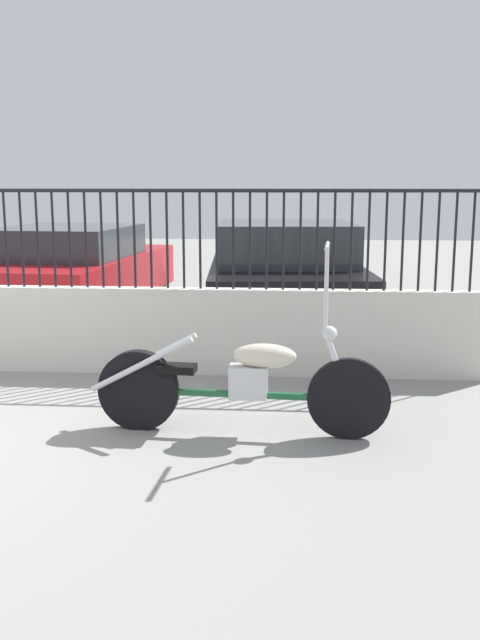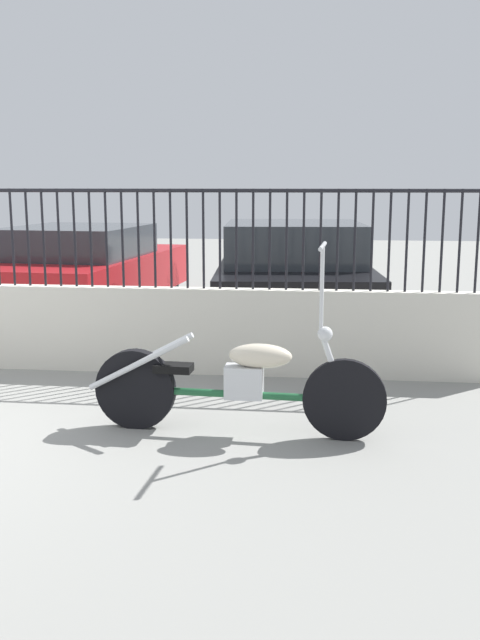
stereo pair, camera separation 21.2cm
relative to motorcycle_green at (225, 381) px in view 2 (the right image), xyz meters
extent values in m
cylinder|color=black|center=(-2.35, 1.70, 0.92)|extent=(0.02, 0.02, 0.95)
cylinder|color=black|center=(-2.19, 1.70, 0.92)|extent=(0.02, 0.02, 0.95)
cylinder|color=black|center=(-2.03, 1.70, 0.92)|extent=(0.02, 0.02, 0.95)
cylinder|color=black|center=(-1.87, 1.70, 0.92)|extent=(0.02, 0.02, 0.95)
cylinder|color=black|center=(-1.71, 1.70, 0.92)|extent=(0.02, 0.02, 0.95)
cylinder|color=black|center=(-1.55, 1.70, 0.92)|extent=(0.02, 0.02, 0.95)
cylinder|color=black|center=(-1.39, 1.70, 0.92)|extent=(0.02, 0.02, 0.95)
cylinder|color=black|center=(-1.23, 1.70, 0.92)|extent=(0.02, 0.02, 0.95)
cylinder|color=black|center=(-1.07, 1.70, 0.92)|extent=(0.02, 0.02, 0.95)
cylinder|color=black|center=(-0.91, 1.70, 0.92)|extent=(0.02, 0.02, 0.95)
cylinder|color=black|center=(-0.75, 1.70, 0.92)|extent=(0.02, 0.02, 0.95)
cylinder|color=black|center=(-0.60, 1.70, 0.92)|extent=(0.02, 0.02, 0.95)
cylinder|color=black|center=(-0.44, 1.70, 0.92)|extent=(0.02, 0.02, 0.95)
cylinder|color=black|center=(-0.28, 1.70, 0.92)|extent=(0.02, 0.02, 0.95)
cylinder|color=black|center=(-0.12, 1.70, 0.92)|extent=(0.02, 0.02, 0.95)
cylinder|color=black|center=(0.04, 1.70, 0.92)|extent=(0.02, 0.02, 0.95)
cylinder|color=black|center=(0.20, 1.70, 0.92)|extent=(0.02, 0.02, 0.95)
cylinder|color=black|center=(0.36, 1.70, 0.92)|extent=(0.02, 0.02, 0.95)
cylinder|color=black|center=(0.52, 1.70, 0.92)|extent=(0.02, 0.02, 0.95)
cylinder|color=black|center=(0.68, 1.70, 0.92)|extent=(0.02, 0.02, 0.95)
cylinder|color=black|center=(0.84, 1.70, 0.92)|extent=(0.02, 0.02, 0.95)
cylinder|color=black|center=(1.00, 1.70, 0.92)|extent=(0.02, 0.02, 0.95)
cylinder|color=black|center=(1.16, 1.70, 0.92)|extent=(0.02, 0.02, 0.95)
cylinder|color=black|center=(1.31, 1.70, 0.92)|extent=(0.02, 0.02, 0.95)
cylinder|color=black|center=(1.47, 1.70, 0.92)|extent=(0.02, 0.02, 0.95)
cylinder|color=black|center=(1.63, 1.70, 0.92)|extent=(0.02, 0.02, 0.95)
cylinder|color=black|center=(1.79, 1.70, 0.92)|extent=(0.02, 0.02, 0.95)
cylinder|color=black|center=(1.95, 1.70, 0.92)|extent=(0.02, 0.02, 0.95)
cylinder|color=black|center=(2.11, 1.70, 0.92)|extent=(0.02, 0.02, 0.95)
cylinder|color=black|center=(0.88, -0.05, -0.09)|extent=(0.61, 0.09, 0.60)
cylinder|color=black|center=(-0.69, 0.04, -0.09)|extent=(0.62, 0.13, 0.62)
cylinder|color=#1E5933|center=(0.09, -0.01, -0.09)|extent=(1.45, 0.14, 0.06)
cube|color=silver|center=(0.14, -0.01, 0.01)|extent=(0.28, 0.18, 0.24)
ellipsoid|color=beige|center=(0.26, -0.02, 0.21)|extent=(0.48, 0.23, 0.18)
cube|color=black|center=(-0.39, 0.02, 0.09)|extent=(0.29, 0.18, 0.06)
cylinder|color=silver|center=(0.79, -0.05, 0.16)|extent=(0.22, 0.06, 0.51)
sphere|color=silver|center=(0.73, -0.04, 0.39)|extent=(0.11, 0.11, 0.11)
cylinder|color=silver|center=(0.70, -0.04, 0.71)|extent=(0.03, 0.03, 0.61)
cylinder|color=silver|center=(0.70, -0.04, 1.01)|extent=(0.06, 0.52, 0.03)
cylinder|color=silver|center=(-0.65, -0.03, 0.13)|extent=(0.79, 0.09, 0.44)
cylinder|color=silver|center=(-0.64, 0.11, 0.13)|extent=(0.79, 0.09, 0.44)
cylinder|color=black|center=(-3.42, 6.07, -0.08)|extent=(0.16, 0.65, 0.64)
cylinder|color=black|center=(-1.68, 5.92, -0.08)|extent=(0.16, 0.65, 0.64)
cylinder|color=black|center=(-1.90, 3.39, -0.08)|extent=(0.16, 0.65, 0.64)
cube|color=#AD191E|center=(-2.66, 4.73, 0.15)|extent=(2.19, 4.24, 0.61)
cube|color=#2D3338|center=(-2.68, 4.53, 0.66)|extent=(1.83, 2.10, 0.42)
cylinder|color=black|center=(-0.63, 5.23, -0.08)|extent=(0.16, 0.65, 0.64)
cylinder|color=black|center=(1.09, 5.37, -0.08)|extent=(0.16, 0.65, 0.64)
cylinder|color=black|center=(-0.44, 2.80, -0.08)|extent=(0.16, 0.65, 0.64)
cylinder|color=black|center=(1.28, 2.94, -0.08)|extent=(0.16, 0.65, 0.64)
cube|color=black|center=(0.33, 4.08, 0.15)|extent=(2.14, 4.06, 0.62)
cube|color=#2D3338|center=(0.34, 3.89, 0.72)|extent=(1.80, 2.01, 0.51)
camera|label=1|loc=(0.48, -5.07, 1.43)|focal=40.00mm
camera|label=2|loc=(0.69, -5.05, 1.43)|focal=40.00mm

